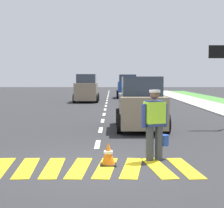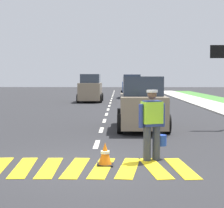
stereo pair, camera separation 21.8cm
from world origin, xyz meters
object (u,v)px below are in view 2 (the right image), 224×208
object	(u,v)px
road_worker	(153,121)
car_outgoing_far	(132,87)
car_outgoing_ahead	(142,105)
car_oncoming_second	(90,89)
traffic_cone_near	(105,154)

from	to	relation	value
road_worker	car_outgoing_far	xyz separation A→B (m)	(0.45, 27.37, 0.11)
car_outgoing_ahead	car_oncoming_second	xyz separation A→B (m)	(-3.15, 15.95, 0.11)
traffic_cone_near	car_oncoming_second	bearing A→B (deg)	95.13
car_outgoing_ahead	traffic_cone_near	bearing A→B (deg)	-101.08
car_oncoming_second	car_outgoing_far	size ratio (longest dim) A/B	0.97
car_outgoing_ahead	car_oncoming_second	world-z (taller)	car_oncoming_second
car_outgoing_ahead	road_worker	bearing A→B (deg)	-90.81
traffic_cone_near	road_worker	bearing A→B (deg)	25.55
car_outgoing_far	car_outgoing_ahead	bearing A→B (deg)	-90.97
road_worker	traffic_cone_near	world-z (taller)	road_worker
car_outgoing_ahead	car_outgoing_far	bearing A→B (deg)	89.03
road_worker	car_oncoming_second	size ratio (longest dim) A/B	0.43
car_outgoing_ahead	car_outgoing_far	size ratio (longest dim) A/B	1.00
traffic_cone_near	car_oncoming_second	size ratio (longest dim) A/B	0.14
car_outgoing_ahead	car_oncoming_second	distance (m)	16.26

